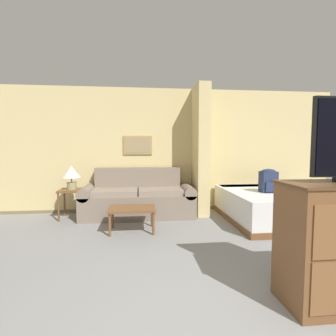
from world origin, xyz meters
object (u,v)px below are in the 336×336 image
table_lamp (71,174)px  bed (275,205)px  backpack (268,180)px  coffee_table (132,210)px  couch (138,199)px

table_lamp → bed: size_ratio=0.23×
table_lamp → backpack: bearing=-10.5°
coffee_table → bed: (2.65, 0.37, -0.06)m
couch → table_lamp: bearing=-177.2°
bed → backpack: size_ratio=4.65×
table_lamp → backpack: 3.65m
table_lamp → bed: table_lamp is taller
coffee_table → bed: bed is taller
couch → backpack: 2.48m
table_lamp → backpack: size_ratio=1.07×
couch → backpack: bearing=-17.3°
couch → table_lamp: (-1.25, -0.06, 0.53)m
couch → bed: size_ratio=1.13×
couch → coffee_table: (-0.10, -0.96, 0.01)m
coffee_table → backpack: 2.48m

